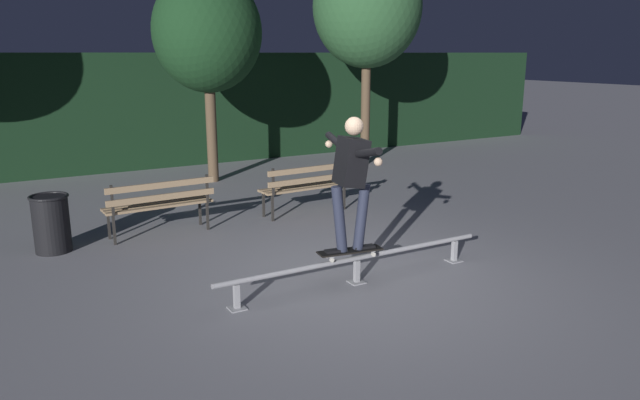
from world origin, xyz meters
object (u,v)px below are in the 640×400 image
Objects in this scene: park_bench_leftmost at (160,201)px; tree_behind_benches at (207,33)px; skateboard at (350,251)px; grind_rail at (357,262)px; tree_far_right at (367,8)px; trash_can at (51,223)px; park_bench_left_center at (307,183)px; skateboarder at (351,173)px.

tree_behind_benches reaches higher than park_bench_leftmost.
skateboard is at bearing -95.37° from tree_behind_benches.
skateboard is (-0.10, 0.00, 0.15)m from grind_rail.
grind_rail is 0.70× the size of tree_far_right.
tree_behind_benches is (0.50, 6.38, 2.81)m from grind_rail.
tree_far_right reaches higher than trash_can.
skateboarder is at bearing -109.33° from park_bench_left_center.
tree_behind_benches reaches higher than grind_rail.
skateboard is at bearing -64.81° from park_bench_leftmost.
skateboarder is at bearing -95.35° from tree_behind_benches.
grind_rail is at bearing -94.50° from tree_behind_benches.
grind_rail is 1.09m from skateboarder.
skateboard is 4.21m from trash_can.
grind_rail is at bearing -124.46° from tree_far_right.
park_bench_left_center is at bearing 70.62° from skateboard.
tree_behind_benches reaches higher than trash_can.
tree_behind_benches is (-3.97, -0.14, -0.63)m from tree_far_right.
tree_far_right is at bearing 30.26° from park_bench_leftmost.
grind_rail is at bearing 0.24° from skateboarder.
tree_behind_benches is (0.60, 6.38, 2.65)m from skateboard.
tree_far_right is (4.57, 6.52, 3.29)m from skateboard.
skateboard is 0.19× the size of tree_behind_benches.
tree_far_right is (4.57, 6.52, 2.35)m from skateboarder.
skateboard is 6.93m from tree_behind_benches.
skateboarder is 3.44m from park_bench_leftmost.
park_bench_left_center is at bearing 0.00° from park_bench_leftmost.
skateboard is 0.16× the size of tree_far_right.
tree_far_right is (5.99, 3.50, 3.16)m from park_bench_leftmost.
tree_behind_benches is at bearing 85.50° from grind_rail.
park_bench_left_center is (1.06, 3.02, -0.81)m from skateboarder.
skateboarder is 3.30m from park_bench_left_center.
park_bench_leftmost is 0.32× the size of tree_far_right.
skateboard is at bearing -46.16° from trash_can.
skateboarder is 0.36× the size of tree_behind_benches.
skateboarder is at bearing -64.77° from park_bench_leftmost.
tree_far_right is at bearing 44.91° from park_bench_left_center.
trash_can is at bearing 133.84° from skateboard.
skateboarder reaches higher than skateboard.
tree_far_right is at bearing 54.96° from skateboard.
park_bench_leftmost is at bearing 115.19° from skateboard.
skateboarder is 4.31m from trash_can.
tree_behind_benches is at bearing 43.57° from trash_can.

